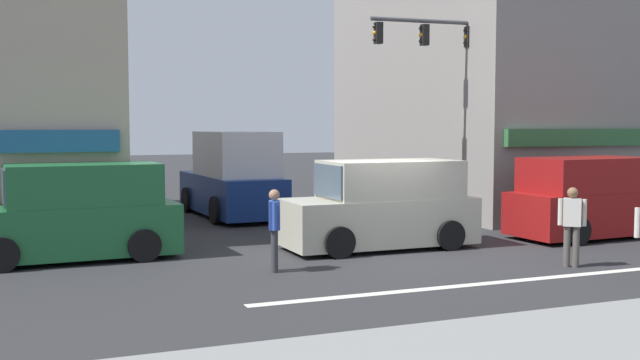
% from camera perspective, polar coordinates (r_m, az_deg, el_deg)
% --- Properties ---
extents(ground_plane, '(120.00, 120.00, 0.00)m').
position_cam_1_polar(ground_plane, '(17.30, 5.46, -5.66)').
color(ground_plane, '#2B2B2D').
extents(lane_marking_stripe, '(9.00, 0.24, 0.01)m').
position_cam_1_polar(lane_marking_stripe, '(14.34, 12.00, -7.77)').
color(lane_marking_stripe, silver).
rests_on(lane_marking_stripe, ground).
extents(building_right_corner, '(12.42, 11.58, 11.01)m').
position_cam_1_polar(building_right_corner, '(29.83, 16.75, 8.92)').
color(building_right_corner, gray).
rests_on(building_right_corner, ground).
extents(street_tree, '(3.75, 3.75, 5.98)m').
position_cam_1_polar(street_tree, '(26.93, 12.85, 6.52)').
color(street_tree, '#4C3823').
rests_on(street_tree, ground).
extents(utility_pole_near_left, '(1.40, 0.22, 8.40)m').
position_cam_1_polar(utility_pole_near_left, '(20.49, -23.00, 7.77)').
color(utility_pole_near_left, brown).
rests_on(utility_pole_near_left, ground).
extents(traffic_light_mast, '(4.88, 0.52, 6.20)m').
position_cam_1_polar(traffic_light_mast, '(22.89, 12.05, 7.48)').
color(traffic_light_mast, '#47474C').
rests_on(traffic_light_mast, ground).
extents(van_waiting_far, '(4.60, 2.04, 2.11)m').
position_cam_1_polar(van_waiting_far, '(18.02, 4.77, -2.03)').
color(van_waiting_far, '#B7B29E').
rests_on(van_waiting_far, ground).
extents(box_truck_parked_curbside, '(2.40, 5.67, 2.75)m').
position_cam_1_polar(box_truck_parked_curbside, '(24.19, -6.67, 0.13)').
color(box_truck_parked_curbside, navy).
rests_on(box_truck_parked_curbside, ground).
extents(van_crossing_rightbound, '(4.68, 2.21, 2.11)m').
position_cam_1_polar(van_crossing_rightbound, '(20.94, 19.95, -1.40)').
color(van_crossing_rightbound, maroon).
rests_on(van_crossing_rightbound, ground).
extents(van_approaching_near, '(4.67, 2.18, 2.11)m').
position_cam_1_polar(van_approaching_near, '(17.28, -18.20, -2.49)').
color(van_approaching_near, '#1E6033').
rests_on(van_approaching_near, ground).
extents(pedestrian_mid_crossing, '(0.32, 0.55, 1.67)m').
position_cam_1_polar(pedestrian_mid_crossing, '(15.09, -3.50, -3.45)').
color(pedestrian_mid_crossing, '#333338').
rests_on(pedestrian_mid_crossing, ground).
extents(pedestrian_far_side, '(0.45, 0.41, 1.67)m').
position_cam_1_polar(pedestrian_far_side, '(16.42, 18.65, -3.04)').
color(pedestrian_far_side, '#4C4742').
rests_on(pedestrian_far_side, ground).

